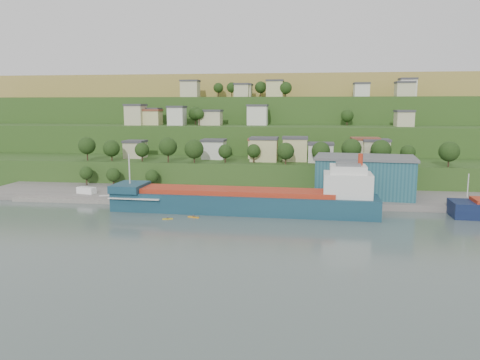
% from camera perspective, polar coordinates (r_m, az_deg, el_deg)
% --- Properties ---
extents(ground, '(500.00, 500.00, 0.00)m').
position_cam_1_polar(ground, '(129.26, -0.68, -4.70)').
color(ground, '#465552').
rests_on(ground, ground).
extents(quay, '(220.00, 26.00, 4.00)m').
position_cam_1_polar(quay, '(155.25, 8.19, -2.46)').
color(quay, slate).
rests_on(quay, ground).
extents(pebble_beach, '(40.00, 18.00, 2.40)m').
position_cam_1_polar(pebble_beach, '(166.52, -18.58, -2.07)').
color(pebble_beach, slate).
rests_on(pebble_beach, ground).
extents(hillside, '(360.00, 210.91, 96.00)m').
position_cam_1_polar(hillside, '(295.07, 4.18, 3.03)').
color(hillside, '#284719').
rests_on(hillside, ground).
extents(cargo_ship_near, '(77.34, 14.59, 19.79)m').
position_cam_1_polar(cargo_ship_near, '(135.85, 1.39, -2.66)').
color(cargo_ship_near, '#133447').
rests_on(cargo_ship_near, ground).
extents(warehouse, '(32.91, 22.32, 12.80)m').
position_cam_1_polar(warehouse, '(155.41, 14.92, 0.49)').
color(warehouse, '#1D4D59').
rests_on(warehouse, quay).
extents(caravan, '(6.70, 4.14, 2.91)m').
position_cam_1_polar(caravan, '(162.78, -18.21, -1.34)').
color(caravan, white).
rests_on(caravan, pebble_beach).
extents(dinghy, '(4.87, 3.14, 0.91)m').
position_cam_1_polar(dinghy, '(157.17, -15.95, -1.97)').
color(dinghy, silver).
rests_on(dinghy, pebble_beach).
extents(kayak_orange, '(3.38, 1.41, 0.83)m').
position_cam_1_polar(kayak_orange, '(130.75, -5.69, -4.47)').
color(kayak_orange, orange).
rests_on(kayak_orange, ground).
extents(kayak_yellow, '(2.86, 1.35, 0.71)m').
position_cam_1_polar(kayak_yellow, '(129.75, -8.83, -4.66)').
color(kayak_yellow, gold).
rests_on(kayak_yellow, ground).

